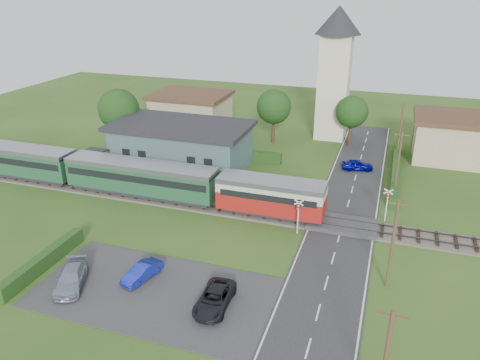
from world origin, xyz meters
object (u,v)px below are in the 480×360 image
(crossing_signal_far, at_px, (387,200))
(crossing_signal_near, at_px, (298,212))
(station_building, at_px, (181,145))
(pedestrian_far, at_px, (116,170))
(equipment_hut, at_px, (95,162))
(car_on_road, at_px, (357,165))
(pedestrian_near, at_px, (225,182))
(car_park_dark, at_px, (215,299))
(train, at_px, (114,173))
(house_east, at_px, (449,137))
(house_west, at_px, (191,111))
(car_park_blue, at_px, (142,272))
(church_tower, at_px, (335,64))
(car_park_silver, at_px, (71,278))

(crossing_signal_far, bearing_deg, crossing_signal_near, -146.31)
(station_building, relative_size, pedestrian_far, 8.42)
(equipment_hut, bearing_deg, car_on_road, 21.83)
(equipment_hut, relative_size, pedestrian_near, 1.35)
(car_park_dark, bearing_deg, crossing_signal_far, 55.47)
(car_on_road, distance_m, pedestrian_near, 16.71)
(train, distance_m, crossing_signal_far, 27.16)
(house_east, height_order, crossing_signal_near, house_east)
(equipment_hut, xyz_separation_m, train, (4.54, -3.20, 0.43))
(car_park_dark, bearing_deg, house_east, 62.72)
(car_on_road, bearing_deg, house_west, 57.41)
(car_on_road, bearing_deg, house_east, -66.44)
(equipment_hut, distance_m, house_west, 20.05)
(train, relative_size, house_east, 4.91)
(station_building, relative_size, car_park_blue, 4.64)
(house_west, relative_size, pedestrian_near, 5.70)
(station_building, bearing_deg, crossing_signal_near, -34.81)
(train, relative_size, crossing_signal_near, 13.18)
(train, bearing_deg, crossing_signal_far, 5.05)
(house_east, bearing_deg, pedestrian_far, -150.59)
(train, height_order, house_west, house_west)
(station_building, relative_size, train, 0.37)
(church_tower, height_order, car_park_blue, church_tower)
(pedestrian_far, bearing_deg, car_park_dark, -138.27)
(station_building, height_order, crossing_signal_near, station_building)
(equipment_hut, distance_m, car_park_silver, 21.23)
(equipment_hut, distance_m, pedestrian_near, 15.58)
(house_west, xyz_separation_m, car_park_blue, (11.93, -35.85, -2.14))
(train, bearing_deg, house_east, 33.33)
(car_park_silver, distance_m, car_park_dark, 10.76)
(house_west, height_order, crossing_signal_far, house_west)
(equipment_hut, xyz_separation_m, church_tower, (23.00, 22.80, 8.48))
(church_tower, bearing_deg, house_west, -171.47)
(station_building, relative_size, car_on_road, 4.50)
(train, bearing_deg, equipment_hut, 144.84)
(pedestrian_far, bearing_deg, house_west, -5.06)
(car_park_dark, height_order, pedestrian_far, pedestrian_far)
(crossing_signal_far, xyz_separation_m, pedestrian_far, (-28.38, 0.01, -0.74))
(house_east, relative_size, crossing_signal_far, 2.69)
(crossing_signal_near, relative_size, crossing_signal_far, 1.00)
(house_east, xyz_separation_m, car_park_blue, (-23.07, -34.85, -2.15))
(train, bearing_deg, car_park_dark, -40.29)
(crossing_signal_far, bearing_deg, pedestrian_near, 177.34)
(car_park_blue, bearing_deg, station_building, 122.26)
(house_west, distance_m, car_park_dark, 41.40)
(crossing_signal_near, bearing_deg, house_east, 60.87)
(station_building, relative_size, house_west, 1.48)
(house_east, distance_m, car_park_dark, 39.89)
(car_park_silver, bearing_deg, train, 87.39)
(train, xyz_separation_m, church_tower, (18.46, 26.00, 8.05))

